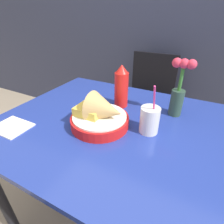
# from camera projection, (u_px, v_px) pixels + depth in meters

# --- Properties ---
(ground_plane) EXTENTS (12.00, 12.00, 0.00)m
(ground_plane) POSITION_uv_depth(u_px,v_px,m) (118.00, 218.00, 1.18)
(ground_plane) COLOR gray
(dining_table) EXTENTS (1.15, 0.87, 0.77)m
(dining_table) POSITION_uv_depth(u_px,v_px,m) (121.00, 141.00, 0.85)
(dining_table) COLOR #233893
(dining_table) RESTS_ON ground_plane
(chair_far_window) EXTENTS (0.40, 0.40, 0.91)m
(chair_far_window) POSITION_uv_depth(u_px,v_px,m) (149.00, 96.00, 1.61)
(chair_far_window) COLOR black
(chair_far_window) RESTS_ON ground_plane
(food_basket) EXTENTS (0.26, 0.26, 0.16)m
(food_basket) POSITION_uv_depth(u_px,v_px,m) (102.00, 116.00, 0.76)
(food_basket) COLOR red
(food_basket) RESTS_ON dining_table
(ketchup_bottle) EXTENTS (0.07, 0.07, 0.22)m
(ketchup_bottle) POSITION_uv_depth(u_px,v_px,m) (121.00, 87.00, 0.90)
(ketchup_bottle) COLOR red
(ketchup_bottle) RESTS_ON dining_table
(drink_cup) EXTENTS (0.08, 0.08, 0.23)m
(drink_cup) POSITION_uv_depth(u_px,v_px,m) (150.00, 120.00, 0.72)
(drink_cup) COLOR silver
(drink_cup) RESTS_ON dining_table
(flower_vase) EXTENTS (0.10, 0.06, 0.27)m
(flower_vase) POSITION_uv_depth(u_px,v_px,m) (179.00, 90.00, 0.81)
(flower_vase) COLOR #2D4738
(flower_vase) RESTS_ON dining_table
(napkin) EXTENTS (0.16, 0.13, 0.01)m
(napkin) POSITION_uv_depth(u_px,v_px,m) (12.00, 127.00, 0.77)
(napkin) COLOR white
(napkin) RESTS_ON dining_table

